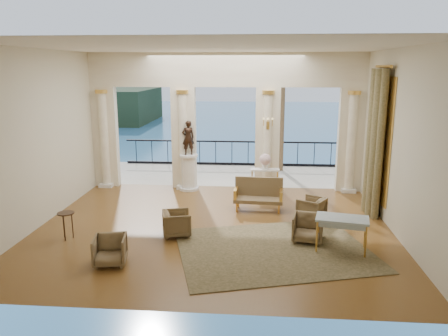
# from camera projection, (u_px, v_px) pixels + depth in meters

# --- Properties ---
(floor) EXTENTS (9.00, 9.00, 0.00)m
(floor) POSITION_uv_depth(u_px,v_px,m) (214.00, 228.00, 11.23)
(floor) COLOR #45200A
(floor) RESTS_ON ground
(room_walls) EXTENTS (9.00, 9.00, 9.00)m
(room_walls) POSITION_uv_depth(u_px,v_px,m) (208.00, 122.00, 9.50)
(room_walls) COLOR beige
(room_walls) RESTS_ON ground
(arcade) EXTENTS (9.00, 0.56, 4.50)m
(arcade) POSITION_uv_depth(u_px,v_px,m) (225.00, 112.00, 14.36)
(arcade) COLOR beige
(arcade) RESTS_ON ground
(terrace) EXTENTS (10.00, 3.60, 0.10)m
(terrace) POSITION_uv_depth(u_px,v_px,m) (229.00, 175.00, 16.88)
(terrace) COLOR #A79C89
(terrace) RESTS_ON ground
(balustrade) EXTENTS (9.00, 0.06, 1.03)m
(balustrade) POSITION_uv_depth(u_px,v_px,m) (232.00, 155.00, 18.33)
(balustrade) COLOR black
(balustrade) RESTS_ON terrace
(palm_tree) EXTENTS (2.00, 2.00, 4.50)m
(palm_tree) POSITION_uv_depth(u_px,v_px,m) (283.00, 65.00, 16.56)
(palm_tree) COLOR #4C3823
(palm_tree) RESTS_ON terrace
(headland) EXTENTS (22.00, 18.00, 6.00)m
(headland) POSITION_uv_depth(u_px,v_px,m) (94.00, 105.00, 82.24)
(headland) COLOR black
(headland) RESTS_ON sea
(sea) EXTENTS (160.00, 160.00, 0.00)m
(sea) POSITION_uv_depth(u_px,v_px,m) (252.00, 130.00, 70.84)
(sea) COLOR #1D5390
(sea) RESTS_ON ground
(curtain) EXTENTS (0.33, 1.40, 4.09)m
(curtain) POSITION_uv_depth(u_px,v_px,m) (375.00, 143.00, 11.90)
(curtain) COLOR brown
(curtain) RESTS_ON ground
(window_frame) EXTENTS (0.04, 1.60, 3.40)m
(window_frame) POSITION_uv_depth(u_px,v_px,m) (382.00, 140.00, 11.86)
(window_frame) COLOR gold
(window_frame) RESTS_ON room_walls
(wall_sconce) EXTENTS (0.30, 0.11, 0.33)m
(wall_sconce) POSITION_uv_depth(u_px,v_px,m) (268.00, 125.00, 14.03)
(wall_sconce) COLOR gold
(wall_sconce) RESTS_ON arcade
(rug) EXTENTS (4.94, 4.29, 0.02)m
(rug) POSITION_uv_depth(u_px,v_px,m) (274.00, 250.00, 9.87)
(rug) COLOR #33351C
(rug) RESTS_ON ground
(armchair_a) EXTENTS (0.76, 0.73, 0.67)m
(armchair_a) POSITION_uv_depth(u_px,v_px,m) (110.00, 249.00, 9.10)
(armchair_a) COLOR #42361C
(armchair_a) RESTS_ON ground
(armchair_b) EXTENTS (0.79, 0.76, 0.71)m
(armchair_b) POSITION_uv_depth(u_px,v_px,m) (308.00, 227.00, 10.31)
(armchair_b) COLOR #42361C
(armchair_b) RESTS_ON ground
(armchair_c) EXTENTS (0.85, 0.87, 0.67)m
(armchair_c) POSITION_uv_depth(u_px,v_px,m) (311.00, 207.00, 11.80)
(armchair_c) COLOR #42361C
(armchair_c) RESTS_ON ground
(armchair_d) EXTENTS (0.76, 0.79, 0.67)m
(armchair_d) POSITION_uv_depth(u_px,v_px,m) (177.00, 222.00, 10.67)
(armchair_d) COLOR #42361C
(armchair_d) RESTS_ON ground
(settee) EXTENTS (1.42, 0.67, 0.92)m
(settee) POSITION_uv_depth(u_px,v_px,m) (259.00, 194.00, 12.60)
(settee) COLOR #42361C
(settee) RESTS_ON ground
(game_table) EXTENTS (1.24, 0.84, 0.78)m
(game_table) POSITION_uv_depth(u_px,v_px,m) (342.00, 221.00, 9.69)
(game_table) COLOR #90A7B7
(game_table) RESTS_ON ground
(pedestal) EXTENTS (0.66, 0.66, 1.20)m
(pedestal) POSITION_uv_depth(u_px,v_px,m) (189.00, 173.00, 14.60)
(pedestal) COLOR silver
(pedestal) RESTS_ON ground
(statue) EXTENTS (0.49, 0.41, 1.13)m
(statue) POSITION_uv_depth(u_px,v_px,m) (188.00, 138.00, 14.33)
(statue) COLOR black
(statue) RESTS_ON pedestal
(console_table) EXTENTS (0.92, 0.38, 0.87)m
(console_table) POSITION_uv_depth(u_px,v_px,m) (265.00, 173.00, 13.93)
(console_table) COLOR silver
(console_table) RESTS_ON ground
(urn) EXTENTS (0.37, 0.37, 0.50)m
(urn) POSITION_uv_depth(u_px,v_px,m) (265.00, 160.00, 13.83)
(urn) COLOR white
(urn) RESTS_ON console_table
(side_table) EXTENTS (0.40, 0.40, 0.65)m
(side_table) POSITION_uv_depth(u_px,v_px,m) (66.00, 216.00, 10.41)
(side_table) COLOR black
(side_table) RESTS_ON ground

